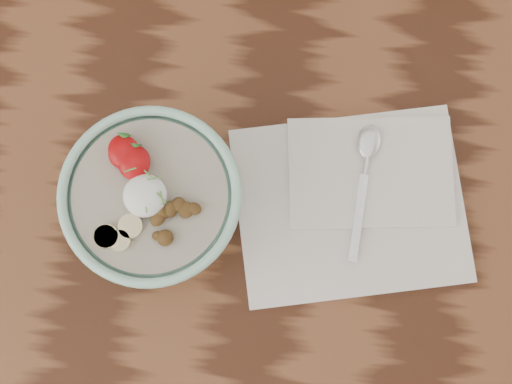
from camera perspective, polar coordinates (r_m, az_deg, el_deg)
table at (r=103.86cm, az=-10.75°, el=0.34°), size 160.00×90.00×75.00cm
breakfast_bowl at (r=85.98cm, az=-8.13°, el=-0.71°), size 21.10×21.10×13.71cm
napkin at (r=92.49cm, az=7.88°, el=-0.52°), size 33.19×28.96×1.78cm
spoon at (r=92.17cm, az=8.83°, el=2.52°), size 3.29×17.95×0.94cm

